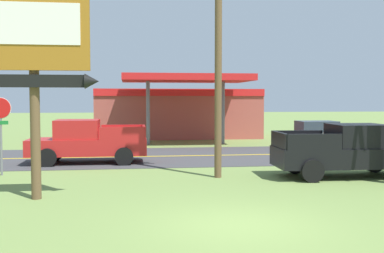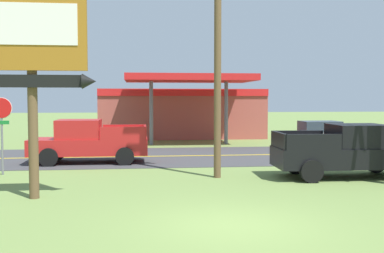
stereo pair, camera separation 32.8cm
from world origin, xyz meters
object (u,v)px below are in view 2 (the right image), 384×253
Objects in this scene: stop_sign at (2,122)px; pickup_black_parked_on_lawn at (347,151)px; gas_station at (181,111)px; car_grey_mid_lane at (321,135)px; motel_sign at (33,54)px; utility_pole at (218,36)px; pickup_red_on_road at (88,142)px.

stop_sign is 0.56× the size of pickup_black_parked_on_lawn.
gas_station reaches higher than car_grey_mid_lane.
car_grey_mid_lane is at bearing 41.20° from motel_sign.
gas_station is 12.19m from car_grey_mid_lane.
car_grey_mid_lane is at bearing 24.27° from stop_sign.
motel_sign reaches higher than gas_station.
motel_sign is 1.15× the size of pickup_black_parked_on_lawn.
stop_sign is 18.78m from gas_station.
utility_pole is 8.02m from pickup_red_on_road.
gas_station reaches higher than pickup_black_parked_on_lawn.
motel_sign is 0.51× the size of gas_station.
gas_station is (6.15, 21.44, -2.22)m from motel_sign.
car_grey_mid_lane is at bearing 17.66° from pickup_red_on_road.
stop_sign is 4.27m from pickup_red_on_road.
pickup_red_on_road is at bearing -111.57° from gas_station.
pickup_black_parked_on_lawn is at bearing -76.77° from gas_station.
gas_station is (0.33, 18.34, -3.21)m from utility_pole.
stop_sign is 0.30× the size of utility_pole.
car_grey_mid_lane is at bearing 73.59° from pickup_black_parked_on_lawn.
motel_sign is 8.27m from pickup_red_on_road.
gas_station reaches higher than pickup_red_on_road.
gas_station is at bearing 73.99° from motel_sign.
stop_sign is 16.99m from car_grey_mid_lane.
gas_station is 2.86× the size of car_grey_mid_lane.
motel_sign reaches higher than pickup_black_parked_on_lawn.
pickup_red_on_road is at bearing 138.89° from utility_pole.
pickup_black_parked_on_lawn is (10.59, 2.58, -3.20)m from motel_sign.
utility_pole is at bearing -131.11° from car_grey_mid_lane.
motel_sign is 22.42m from gas_station.
gas_station is at bearing 88.98° from utility_pole.
utility_pole is 2.32× the size of car_grey_mid_lane.
utility_pole reaches higher than motel_sign.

